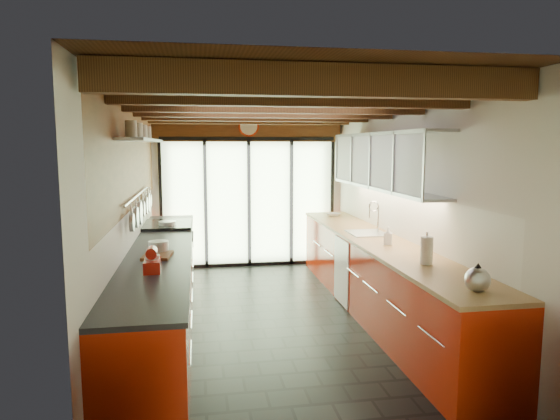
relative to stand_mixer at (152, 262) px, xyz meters
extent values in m
plane|color=black|center=(1.27, 1.13, -1.01)|extent=(5.50, 5.50, 0.00)
plane|color=silver|center=(1.27, 3.88, 0.29)|extent=(3.20, 0.00, 3.20)
plane|color=silver|center=(1.27, -1.62, 0.29)|extent=(3.20, 0.00, 3.20)
plane|color=silver|center=(-0.33, 1.13, 0.29)|extent=(0.00, 5.50, 5.50)
plane|color=silver|center=(2.87, 1.13, 0.29)|extent=(0.00, 5.50, 5.50)
plane|color=#472814|center=(1.27, 1.13, 1.59)|extent=(5.50, 5.50, 0.00)
cube|color=#593316|center=(1.27, -1.12, 1.47)|extent=(3.14, 0.14, 0.22)
cube|color=#593316|center=(1.27, -0.22, 1.47)|extent=(3.14, 0.14, 0.22)
cube|color=#593316|center=(1.27, 0.68, 1.47)|extent=(3.14, 0.14, 0.22)
cube|color=#593316|center=(1.27, 1.58, 1.47)|extent=(3.14, 0.14, 0.22)
cube|color=#593316|center=(1.27, 2.48, 1.47)|extent=(3.14, 0.14, 0.22)
cube|color=#593316|center=(1.27, 3.38, 1.47)|extent=(3.14, 0.14, 0.22)
cube|color=brown|center=(1.27, 3.84, 1.34)|extent=(3.14, 0.06, 0.50)
plane|color=brown|center=(-0.30, 1.33, 0.96)|extent=(0.00, 4.90, 4.90)
plane|color=#C6EAAD|center=(1.27, 3.86, 0.06)|extent=(2.90, 0.00, 2.90)
cube|color=black|center=(-0.18, 3.85, 0.06)|extent=(0.05, 0.04, 2.15)
cube|color=black|center=(2.72, 3.85, 0.06)|extent=(0.05, 0.04, 2.15)
cube|color=black|center=(1.27, 3.82, 0.06)|extent=(0.06, 0.05, 2.15)
cube|color=black|center=(1.27, 3.82, 1.14)|extent=(2.90, 0.05, 0.06)
cylinder|color=red|center=(1.27, 3.80, 1.34)|extent=(0.34, 0.04, 0.34)
cylinder|color=beige|center=(1.27, 3.78, 1.34)|extent=(0.28, 0.02, 0.28)
cube|color=#B72209|center=(0.00, 1.13, -0.57)|extent=(0.65, 5.00, 0.88)
cube|color=black|center=(0.00, 1.13, -0.11)|extent=(0.68, 5.00, 0.04)
cube|color=silver|center=(0.00, 2.58, -0.57)|extent=(0.66, 0.90, 0.90)
cube|color=black|center=(0.00, 2.58, -0.08)|extent=(0.65, 0.90, 0.06)
cube|color=#B72209|center=(2.55, 1.13, -0.57)|extent=(0.65, 5.00, 0.88)
cube|color=tan|center=(2.55, 1.13, -0.11)|extent=(0.68, 5.00, 0.04)
cube|color=white|center=(2.22, 1.53, -0.57)|extent=(0.02, 0.60, 0.84)
cube|color=silver|center=(2.55, 1.53, -0.09)|extent=(0.45, 0.52, 0.02)
cylinder|color=silver|center=(2.69, 1.53, 0.09)|extent=(0.02, 0.02, 0.34)
torus|color=silver|center=(2.63, 1.53, 0.26)|extent=(0.14, 0.02, 0.14)
plane|color=silver|center=(2.53, 1.43, 0.84)|extent=(0.00, 3.00, 3.00)
cube|color=#9EA0A5|center=(2.70, 1.43, 0.50)|extent=(0.34, 3.00, 0.03)
cube|color=#9EA0A5|center=(2.70, 1.43, 1.17)|extent=(0.34, 3.00, 0.03)
cylinder|color=silver|center=(-0.27, 1.43, 0.46)|extent=(0.02, 2.20, 0.02)
cube|color=silver|center=(-0.18, 1.33, 1.09)|extent=(0.28, 2.60, 0.03)
cylinder|color=silver|center=(-0.23, 0.53, 0.28)|extent=(0.04, 0.18, 0.18)
cylinder|color=silver|center=(-0.23, 0.88, 0.28)|extent=(0.04, 0.22, 0.22)
cylinder|color=silver|center=(-0.23, 1.23, 0.28)|extent=(0.04, 0.26, 0.26)
cylinder|color=silver|center=(-0.23, 1.58, 0.28)|extent=(0.04, 0.18, 0.18)
cylinder|color=silver|center=(-0.23, 1.93, 0.28)|extent=(0.04, 0.22, 0.22)
cylinder|color=silver|center=(-0.23, 2.23, 0.28)|extent=(0.04, 0.26, 0.26)
cylinder|color=silver|center=(-0.23, 2.48, 0.28)|extent=(0.04, 0.18, 0.18)
cube|color=red|center=(0.00, -0.01, -0.04)|extent=(0.15, 0.26, 0.11)
cylinder|color=red|center=(0.00, -0.02, 0.09)|extent=(0.10, 0.16, 0.10)
cylinder|color=silver|center=(0.00, 0.04, 0.00)|extent=(0.13, 0.13, 0.11)
cylinder|color=silver|center=(0.00, 0.76, -0.02)|extent=(0.23, 0.23, 0.13)
cylinder|color=silver|center=(0.00, 2.43, -0.04)|extent=(0.29, 0.29, 0.09)
cube|color=brown|center=(0.00, 0.59, -0.07)|extent=(0.31, 0.40, 0.03)
sphere|color=silver|center=(2.54, -1.03, 0.01)|extent=(0.22, 0.22, 0.20)
cone|color=black|center=(2.54, -1.03, 0.12)|extent=(0.08, 0.08, 0.05)
cylinder|color=silver|center=(2.54, -0.92, 0.02)|extent=(0.03, 0.08, 0.04)
cylinder|color=white|center=(2.54, -0.16, 0.04)|extent=(0.15, 0.15, 0.26)
cylinder|color=silver|center=(2.54, -0.16, 0.20)|extent=(0.03, 0.03, 0.05)
imported|color=silver|center=(2.54, 0.81, 0.01)|extent=(0.12, 0.12, 0.20)
imported|color=silver|center=(2.54, 3.12, -0.06)|extent=(0.25, 0.25, 0.05)
camera|label=1|loc=(0.41, -4.49, 1.03)|focal=32.00mm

